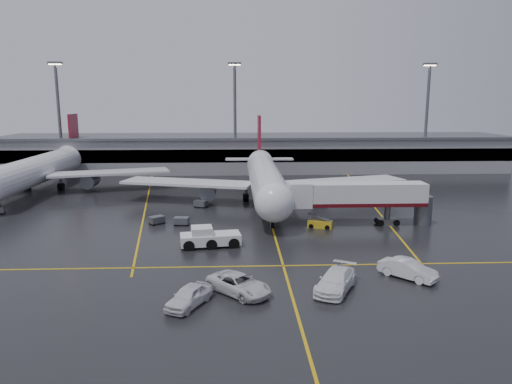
{
  "coord_description": "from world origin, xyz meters",
  "views": [
    {
      "loc": [
        -4.82,
        -68.89,
        16.92
      ],
      "look_at": [
        -2.0,
        -2.0,
        4.0
      ],
      "focal_mm": 33.29,
      "sensor_mm": 36.0,
      "label": 1
    }
  ],
  "objects": [
    {
      "name": "apron_line_right",
      "position": [
        18.0,
        10.0,
        0.01
      ],
      "size": [
        7.57,
        69.64,
        0.02
      ],
      "primitive_type": "cube",
      "rotation": [
        0.0,
        0.0,
        -0.1
      ],
      "color": "gold",
      "rests_on": "ground"
    },
    {
      "name": "service_van_d",
      "position": [
        -8.88,
        -31.48,
        0.87
      ],
      "size": [
        4.16,
        5.48,
        1.74
      ],
      "primitive_type": "imported",
      "rotation": [
        0.0,
        0.0,
        -0.47
      ],
      "color": "silver",
      "rests_on": "ground"
    },
    {
      "name": "jet_bridge",
      "position": [
        11.87,
        -6.0,
        3.93
      ],
      "size": [
        19.9,
        3.4,
        6.05
      ],
      "color": "silver",
      "rests_on": "ground"
    },
    {
      "name": "second_airliner",
      "position": [
        -42.0,
        21.7,
        4.21
      ],
      "size": [
        48.8,
        45.6,
        14.1
      ],
      "color": "silver",
      "rests_on": "ground"
    },
    {
      "name": "service_van_b",
      "position": [
        4.09,
        -28.71,
        0.94
      ],
      "size": [
        5.35,
        6.95,
        1.88
      ],
      "primitive_type": "imported",
      "rotation": [
        0.0,
        0.0,
        -0.49
      ],
      "color": "white",
      "rests_on": "ground"
    },
    {
      "name": "service_van_a",
      "position": [
        -4.66,
        -29.05,
        0.88
      ],
      "size": [
        6.5,
        6.54,
        1.75
      ],
      "primitive_type": "imported",
      "rotation": [
        0.0,
        0.0,
        0.78
      ],
      "color": "silver",
      "rests_on": "ground"
    },
    {
      "name": "ground",
      "position": [
        0.0,
        0.0,
        0.0
      ],
      "size": [
        220.0,
        220.0,
        0.0
      ],
      "primitive_type": "plane",
      "color": "black",
      "rests_on": "ground"
    },
    {
      "name": "apron_line_centre",
      "position": [
        0.0,
        0.0,
        0.01
      ],
      "size": [
        0.25,
        90.0,
        0.02
      ],
      "primitive_type": "cube",
      "color": "gold",
      "rests_on": "ground"
    },
    {
      "name": "baggage_cart_a",
      "position": [
        -12.43,
        -5.0,
        0.63
      ],
      "size": [
        2.13,
        1.5,
        1.12
      ],
      "color": "#595B60",
      "rests_on": "ground"
    },
    {
      "name": "pushback_tractor",
      "position": [
        -8.13,
        -14.88,
        1.0
      ],
      "size": [
        7.33,
        3.91,
        2.5
      ],
      "color": "silver",
      "rests_on": "ground"
    },
    {
      "name": "light_mast_right",
      "position": [
        40.0,
        42.0,
        14.47
      ],
      "size": [
        3.0,
        1.2,
        25.45
      ],
      "color": "#595B60",
      "rests_on": "ground"
    },
    {
      "name": "baggage_cart_b",
      "position": [
        -15.95,
        -4.26,
        0.63
      ],
      "size": [
        2.37,
        2.26,
        1.12
      ],
      "color": "#595B60",
      "rests_on": "ground"
    },
    {
      "name": "apron_line_left",
      "position": [
        -20.0,
        10.0,
        0.01
      ],
      "size": [
        9.99,
        69.35,
        0.02
      ],
      "primitive_type": "cube",
      "rotation": [
        0.0,
        0.0,
        0.14
      ],
      "color": "gold",
      "rests_on": "ground"
    },
    {
      "name": "light_mast_left",
      "position": [
        -45.0,
        42.0,
        14.47
      ],
      "size": [
        3.0,
        1.2,
        25.45
      ],
      "color": "#595B60",
      "rests_on": "ground"
    },
    {
      "name": "service_van_c",
      "position": [
        11.68,
        -25.98,
        0.92
      ],
      "size": [
        5.27,
        5.36,
        1.84
      ],
      "primitive_type": "imported",
      "rotation": [
        0.0,
        0.0,
        0.77
      ],
      "color": "silver",
      "rests_on": "ground"
    },
    {
      "name": "baggage_cart_c",
      "position": [
        -10.57,
        6.1,
        0.63
      ],
      "size": [
        2.37,
        2.04,
        1.12
      ],
      "color": "#595B60",
      "rests_on": "ground"
    },
    {
      "name": "apron_line_stop",
      "position": [
        0.0,
        -22.0,
        0.01
      ],
      "size": [
        60.0,
        0.25,
        0.02
      ],
      "primitive_type": "cube",
      "color": "gold",
      "rests_on": "ground"
    },
    {
      "name": "terminal",
      "position": [
        0.0,
        47.93,
        4.32
      ],
      "size": [
        122.0,
        19.0,
        8.6
      ],
      "color": "gray",
      "rests_on": "ground"
    },
    {
      "name": "main_airliner",
      "position": [
        0.0,
        9.7,
        4.21
      ],
      "size": [
        48.8,
        45.6,
        14.1
      ],
      "color": "silver",
      "rests_on": "ground"
    },
    {
      "name": "belt_loader",
      "position": [
        6.47,
        -7.14,
        0.51
      ],
      "size": [
        3.53,
        2.4,
        2.07
      ],
      "color": "gold",
      "rests_on": "ground"
    },
    {
      "name": "light_mast_mid",
      "position": [
        -5.0,
        42.0,
        14.47
      ],
      "size": [
        3.0,
        1.2,
        25.45
      ],
      "color": "#595B60",
      "rests_on": "ground"
    }
  ]
}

